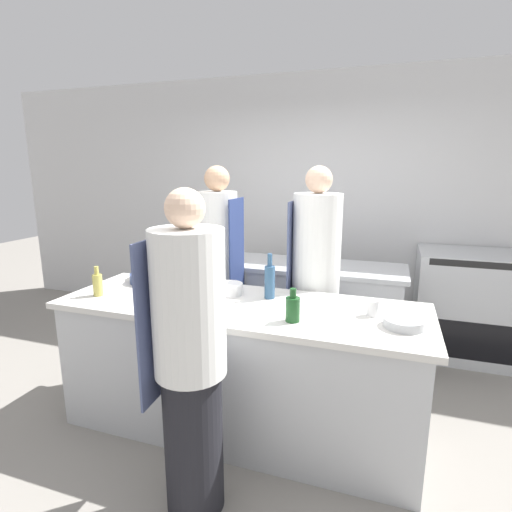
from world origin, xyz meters
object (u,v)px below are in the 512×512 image
chef_at_pass_far (315,284)px  bottle_wine (98,284)px  oven_range (465,304)px  bowl_mixing_large (404,323)px  bottle_cooking_oil (293,308)px  bottle_sauce (210,283)px  bottle_olive_oil (270,281)px  bowl_ceramic_blue (148,278)px  bottle_vinegar (160,282)px  chef_at_prep_near (190,359)px  cup (373,308)px  bowl_prep_small (230,289)px  chef_at_stove (219,270)px  bowl_wooden_salad (186,290)px

chef_at_pass_far → bottle_wine: (-1.40, -0.79, 0.09)m
oven_range → bowl_mixing_large: 1.96m
bottle_cooking_oil → bottle_sauce: bearing=154.3°
bottle_olive_oil → bowl_ceramic_blue: bearing=176.5°
chef_at_pass_far → bottle_vinegar: chef_at_pass_far is taller
oven_range → chef_at_pass_far: 1.73m
bottle_wine → bowl_ceramic_blue: size_ratio=0.79×
bottle_wine → bowl_mixing_large: 2.04m
oven_range → bottle_wine: size_ratio=4.81×
chef_at_prep_near → cup: (0.84, 0.78, 0.11)m
bowl_prep_small → cup: (0.99, -0.11, 0.01)m
bottle_vinegar → bowl_prep_small: 0.50m
bottle_olive_oil → bottle_cooking_oil: bottle_olive_oil is taller
chef_at_prep_near → bottle_cooking_oil: chef_at_prep_near is taller
bowl_prep_small → chef_at_stove: bearing=120.4°
bowl_prep_small → bowl_wooden_salad: (-0.27, -0.14, 0.00)m
bottle_vinegar → bowl_mixing_large: bearing=-3.5°
bottle_wine → cup: (1.86, 0.22, -0.03)m
bottle_olive_oil → bowl_ceramic_blue: (-1.02, 0.06, -0.09)m
bowl_prep_small → bottle_wine: bearing=-159.4°
bowl_prep_small → bowl_ceramic_blue: (-0.73, 0.07, -0.00)m
bowl_prep_small → cup: size_ratio=1.87×
bottle_vinegar → chef_at_prep_near: bearing=-49.8°
bottle_sauce → chef_at_stove: bearing=108.0°
bottle_olive_oil → bowl_wooden_salad: 0.59m
bottle_cooking_oil → bottle_sauce: 0.77m
bottle_vinegar → bottle_cooking_oil: 1.05m
bottle_olive_oil → bottle_vinegar: bearing=-169.1°
bowl_ceramic_blue → bowl_mixing_large: bearing=-9.3°
oven_range → chef_at_pass_far: chef_at_pass_far is taller
bottle_sauce → bowl_mixing_large: bearing=-9.4°
chef_at_prep_near → bottle_vinegar: (-0.63, 0.75, 0.14)m
chef_at_prep_near → bottle_sauce: (-0.29, 0.86, 0.13)m
chef_at_prep_near → bottle_olive_oil: size_ratio=5.42×
bottle_cooking_oil → cup: size_ratio=2.00×
chef_at_stove → bottle_cooking_oil: bearing=43.9°
bottle_sauce → bowl_wooden_salad: 0.18m
bottle_cooking_oil → oven_range: bearing=57.1°
bottle_sauce → chef_at_prep_near: bearing=-71.2°
bottle_vinegar → cup: bearing=1.2°
chef_at_pass_far → bowl_mixing_large: (0.64, -0.70, 0.03)m
bottle_wine → bowl_mixing_large: bearing=2.5°
bottle_vinegar → bowl_mixing_large: bottle_vinegar is taller
chef_at_pass_far → bottle_vinegar: (-1.01, -0.60, 0.09)m
chef_at_stove → bowl_wooden_salad: 0.73m
bottle_olive_oil → bottle_vinegar: size_ratio=1.46×
bottle_sauce → bowl_ceramic_blue: bottle_sauce is taller
oven_range → chef_at_prep_near: 2.97m
bowl_mixing_large → bottle_wine: bearing=-177.5°
chef_at_stove → bowl_wooden_salad: chef_at_stove is taller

